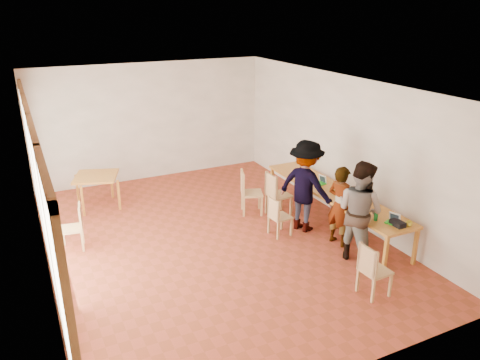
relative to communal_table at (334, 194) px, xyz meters
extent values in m
plane|color=#9F3D26|center=(-2.50, 0.48, -0.70)|extent=(8.00, 8.00, 0.00)
cube|color=silver|center=(-2.50, 4.48, 0.80)|extent=(6.00, 0.10, 3.00)
cube|color=silver|center=(-2.50, -3.52, 0.80)|extent=(6.00, 0.10, 3.00)
cube|color=silver|center=(0.50, 0.48, 0.80)|extent=(0.10, 8.00, 3.00)
cube|color=white|center=(-5.46, 0.48, 0.80)|extent=(0.10, 8.00, 3.00)
cube|color=white|center=(-2.50, 0.48, 2.32)|extent=(6.00, 8.00, 0.04)
cube|color=#C2832B|center=(0.00, 0.00, 0.02)|extent=(0.80, 4.00, 0.05)
cube|color=#C2832B|center=(-0.34, -1.94, -0.35)|extent=(0.06, 0.06, 0.70)
cube|color=#C2832B|center=(-0.34, 1.94, -0.35)|extent=(0.06, 0.06, 0.70)
cube|color=#C2832B|center=(0.34, -1.94, -0.35)|extent=(0.06, 0.06, 0.70)
cube|color=#C2832B|center=(0.34, 1.94, -0.35)|extent=(0.06, 0.06, 0.70)
cube|color=#C2832B|center=(-4.21, 3.11, 0.02)|extent=(0.90, 0.90, 0.05)
cube|color=#C2832B|center=(-4.60, 2.72, -0.35)|extent=(0.05, 0.05, 0.70)
cube|color=#C2832B|center=(-4.60, 3.50, -0.35)|extent=(0.05, 0.05, 0.70)
cube|color=#C2832B|center=(-3.82, 2.72, -0.35)|extent=(0.05, 0.05, 0.70)
cube|color=#C2832B|center=(-3.82, 3.50, -0.35)|extent=(0.05, 0.05, 0.70)
cube|color=tan|center=(-0.92, -2.34, -0.28)|extent=(0.42, 0.42, 0.04)
cube|color=tan|center=(-1.10, -2.34, -0.05)|extent=(0.05, 0.41, 0.43)
cube|color=tan|center=(-1.20, 0.09, -0.32)|extent=(0.41, 0.41, 0.04)
cube|color=tan|center=(-1.37, 0.08, -0.11)|extent=(0.07, 0.38, 0.39)
cube|color=tan|center=(-1.23, 1.27, -0.24)|extent=(0.58, 0.58, 0.04)
cube|color=tan|center=(-1.42, 1.34, 0.02)|extent=(0.20, 0.44, 0.47)
cube|color=tan|center=(-0.75, 0.92, -0.24)|extent=(0.47, 0.47, 0.04)
cube|color=tan|center=(-0.96, 0.91, 0.02)|extent=(0.06, 0.46, 0.48)
cube|color=tan|center=(-5.00, 1.29, -0.29)|extent=(0.46, 0.46, 0.04)
cube|color=tan|center=(-4.82, 1.26, -0.06)|extent=(0.10, 0.41, 0.42)
imported|color=gray|center=(-0.38, -0.71, 0.08)|extent=(0.49, 0.64, 1.57)
imported|color=gray|center=(-0.43, -1.30, 0.22)|extent=(0.89, 1.04, 1.85)
imported|color=gray|center=(-0.63, 0.10, 0.24)|extent=(1.13, 1.39, 1.88)
cube|color=green|center=(0.00, -1.67, 0.06)|extent=(0.23, 0.26, 0.02)
cube|color=white|center=(0.08, -1.64, 0.14)|extent=(0.13, 0.21, 0.19)
cube|color=green|center=(-0.01, -0.12, 0.06)|extent=(0.23, 0.29, 0.03)
cube|color=white|center=(0.08, -0.14, 0.15)|extent=(0.12, 0.24, 0.21)
cube|color=green|center=(0.00, 0.49, 0.06)|extent=(0.19, 0.24, 0.02)
cube|color=white|center=(0.08, 0.50, 0.14)|extent=(0.10, 0.21, 0.18)
imported|color=gold|center=(0.19, -1.87, 0.09)|extent=(0.13, 0.13, 0.09)
cylinder|color=#11762F|center=(-0.17, -1.44, 0.19)|extent=(0.07, 0.07, 0.28)
cylinder|color=silver|center=(0.09, 0.92, 0.09)|extent=(0.07, 0.07, 0.09)
cylinder|color=white|center=(0.26, -0.59, 0.08)|extent=(0.08, 0.08, 0.06)
cube|color=#EE3E9E|center=(0.16, -0.25, 0.05)|extent=(0.05, 0.10, 0.01)
cube|color=black|center=(0.02, -1.77, 0.09)|extent=(0.16, 0.26, 0.09)
camera|label=1|loc=(-5.59, -7.12, 3.62)|focal=35.00mm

